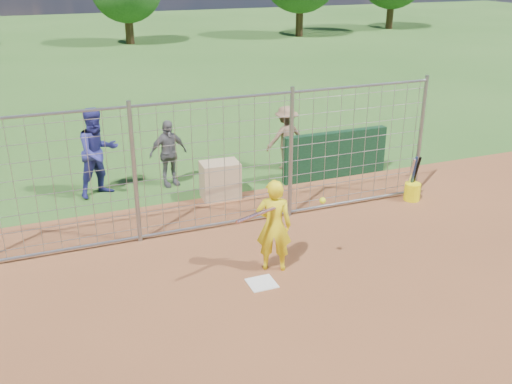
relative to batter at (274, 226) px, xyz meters
name	(u,v)px	position (x,y,z in m)	size (l,w,h in m)	color
ground	(257,278)	(-0.36, -0.18, -0.79)	(100.00, 100.00, 0.00)	#2D591E
home_plate	(262,283)	(-0.36, -0.38, -0.78)	(0.43, 0.43, 0.02)	silver
dugout_wall	(335,155)	(3.04, 3.42, -0.24)	(2.60, 0.20, 1.10)	#11381E
batter	(274,226)	(0.00, 0.00, 0.00)	(0.58, 0.38, 1.58)	yellow
bystander_a	(98,152)	(-2.20, 4.34, 0.18)	(0.94, 0.73, 1.93)	navy
bystander_b	(168,153)	(-0.69, 4.33, -0.03)	(0.89, 0.37, 1.52)	#58575C
bystander_c	(286,138)	(2.22, 4.39, -0.01)	(1.00, 0.58, 1.56)	#836047
equipment_bin	(220,180)	(0.15, 3.22, -0.39)	(0.80, 0.55, 0.80)	tan
equipment_in_play	(274,211)	(-0.10, -0.23, 0.38)	(1.53, 0.37, 0.17)	silver
bucket_with_bats	(412,189)	(3.89, 1.58, -0.55)	(0.34, 0.37, 0.98)	#FFF10D
backstop_fence	(217,166)	(-0.36, 1.82, 0.47)	(9.08, 0.08, 2.60)	gray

